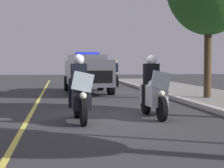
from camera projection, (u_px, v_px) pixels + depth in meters
The scene contains 6 objects.
ground_plane at pixel (114, 117), 10.85m from camera, with size 80.00×80.00×0.00m, color #333335.
lane_stripe_center at pixel (28, 119), 10.54m from camera, with size 48.00×0.12×0.01m, color #E0D14C.
police_motorcycle_lead_left at pixel (80, 94), 10.04m from camera, with size 2.14×0.60×1.72m.
police_motorcycle_lead_right at pixel (153, 92), 10.78m from camera, with size 2.14×0.60×1.72m.
police_suv at pixel (87, 72), 19.77m from camera, with size 5.00×2.30×2.05m.
cyclist_background at pixel (116, 73), 25.05m from camera, with size 1.76×0.33×1.69m.
Camera 1 is at (10.68, -1.48, 1.50)m, focal length 63.24 mm.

